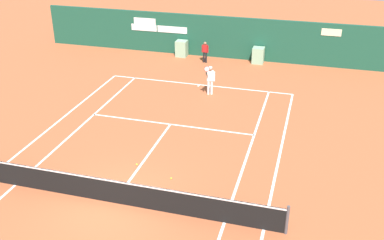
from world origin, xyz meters
name	(u,v)px	position (x,y,z in m)	size (l,w,h in m)	color
ground_plane	(120,193)	(0.00, 0.58, 0.00)	(80.00, 80.00, 0.01)	#B25633
tennis_net	(112,191)	(0.00, 0.00, 0.51)	(12.10, 0.10, 1.07)	#4C4C51
sponsor_back_wall	(220,38)	(-0.01, 16.97, 1.33)	(25.00, 1.02, 2.76)	#194C38
player_on_baseline	(210,78)	(0.93, 10.46, 0.96)	(0.50, 0.79, 1.81)	white
ball_kid_left_post	(205,51)	(-0.67, 15.61, 0.80)	(0.46, 0.21, 1.39)	black
tennis_ball_mid_court	(137,164)	(-0.15, 2.55, 0.03)	(0.07, 0.07, 0.07)	#CCE033
tennis_ball_near_service_line	(171,178)	(1.50, 1.97, 0.03)	(0.07, 0.07, 0.07)	#CCE033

